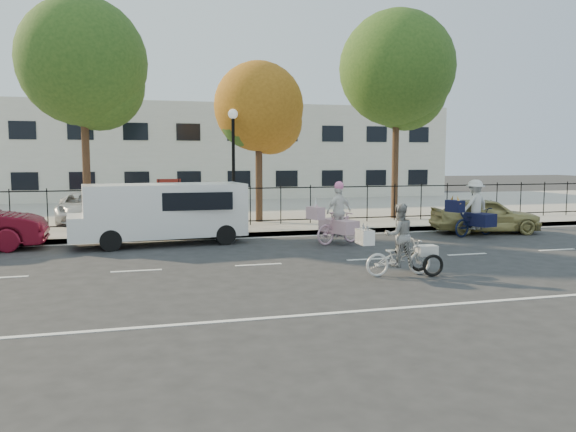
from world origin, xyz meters
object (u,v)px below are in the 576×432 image
object	(u,v)px
white_van	(162,211)
bull_bike	(474,214)
zebra_trike	(399,248)
unicorn_bike	(338,221)
gold_sedan	(485,215)
lamppost	(233,147)
lot_car_c	(164,203)
lot_car_b	(83,207)

from	to	relation	value
white_van	bull_bike	bearing A→B (deg)	-11.09
zebra_trike	unicorn_bike	world-z (taller)	unicorn_bike
unicorn_bike	gold_sedan	bearing A→B (deg)	-100.12
lamppost	lot_car_c	world-z (taller)	lamppost
gold_sedan	lot_car_c	xyz separation A→B (m)	(-11.06, 5.92, 0.21)
white_van	lot_car_b	xyz separation A→B (m)	(-2.89, 5.91, -0.32)
zebra_trike	bull_bike	world-z (taller)	bull_bike
unicorn_bike	gold_sedan	world-z (taller)	unicorn_bike
white_van	lot_car_b	size ratio (longest dim) A/B	1.31
white_van	unicorn_bike	bearing A→B (deg)	-20.56
lamppost	lot_car_b	bearing A→B (deg)	150.01
unicorn_bike	lot_car_c	size ratio (longest dim) A/B	0.47
lamppost	unicorn_bike	xyz separation A→B (m)	(2.63, -4.06, -2.38)
lamppost	zebra_trike	world-z (taller)	lamppost
bull_bike	zebra_trike	bearing A→B (deg)	117.75
bull_bike	white_van	xyz separation A→B (m)	(-10.48, 0.93, 0.26)
lot_car_b	lot_car_c	size ratio (longest dim) A/B	0.97
zebra_trike	bull_bike	size ratio (longest dim) A/B	0.89
unicorn_bike	white_van	size ratio (longest dim) A/B	0.36
lamppost	zebra_trike	distance (m)	9.52
gold_sedan	lot_car_c	size ratio (longest dim) A/B	0.89
unicorn_bike	white_van	world-z (taller)	unicorn_bike
unicorn_bike	white_van	distance (m)	5.52
gold_sedan	lot_car_c	world-z (taller)	lot_car_c
bull_bike	lot_car_c	world-z (taller)	bull_bike
lamppost	unicorn_bike	distance (m)	5.39
zebra_trike	unicorn_bike	xyz separation A→B (m)	(0.25, 4.82, 0.09)
lamppost	unicorn_bike	world-z (taller)	lamppost
zebra_trike	bull_bike	bearing A→B (deg)	-44.85
zebra_trike	unicorn_bike	bearing A→B (deg)	-2.17
bull_bike	lot_car_b	world-z (taller)	bull_bike
lamppost	lot_car_c	distance (m)	4.43
bull_bike	lot_car_b	xyz separation A→B (m)	(-13.37, 6.84, -0.05)
lot_car_b	lot_car_c	world-z (taller)	lot_car_c
gold_sedan	lot_car_b	distance (m)	15.54
white_van	lot_car_c	xyz separation A→B (m)	(0.30, 5.64, -0.19)
lamppost	zebra_trike	xyz separation A→B (m)	(2.38, -8.88, -2.47)
zebra_trike	gold_sedan	world-z (taller)	zebra_trike
white_van	lot_car_c	world-z (taller)	white_van
zebra_trike	gold_sedan	size ratio (longest dim) A/B	0.51
white_van	lot_car_b	world-z (taller)	white_van
zebra_trike	unicorn_bike	distance (m)	4.82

